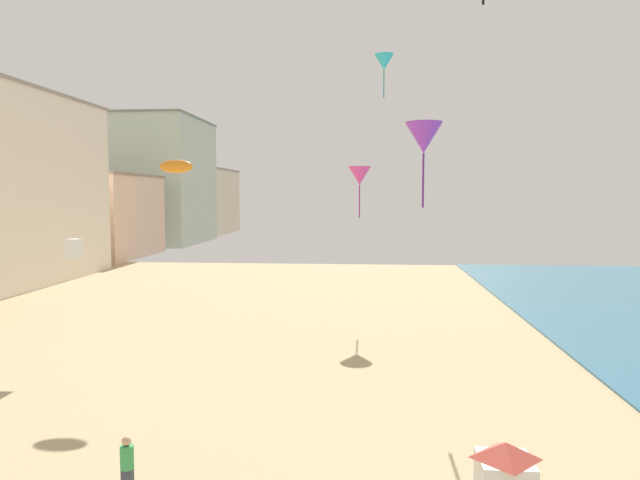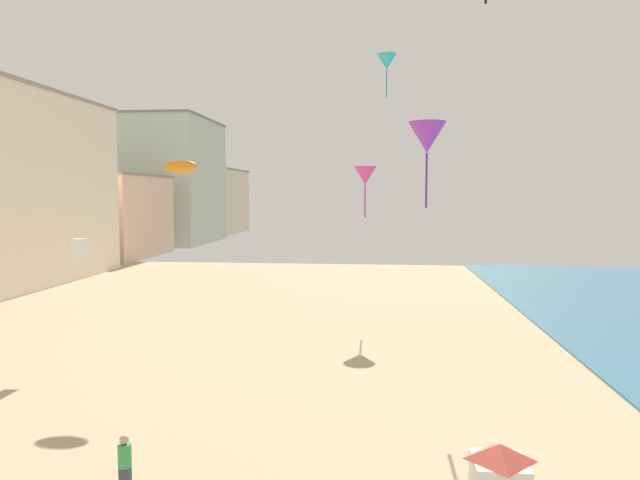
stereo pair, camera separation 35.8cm
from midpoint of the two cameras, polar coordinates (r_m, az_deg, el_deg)
boardwalk_hotel_far at (r=76.36m, az=-20.43°, el=2.27°), size 12.55×15.99×10.19m
boardwalk_hotel_distant at (r=95.76m, az=-14.89°, el=5.62°), size 14.83×19.73×19.59m
boardwalk_hotel_furthest at (r=117.80m, az=-10.85°, el=3.77°), size 12.37×19.78×12.66m
kite_flyer at (r=16.46m, az=-18.03°, el=-20.09°), size 0.34×0.34×1.64m
lifeguard_stand at (r=13.61m, az=18.02°, el=-21.29°), size 1.10×1.10×2.55m
kite_orange_parafoil at (r=29.81m, az=-13.22°, el=7.05°), size 1.68×0.47×0.65m
kite_magenta_delta at (r=38.14m, az=4.74°, el=6.32°), size 1.47×1.47×3.35m
kite_white_box at (r=30.37m, az=-22.27°, el=-0.75°), size 0.59×0.59×0.93m
kite_cyan_delta at (r=25.21m, az=7.01°, el=17.00°), size 0.79×0.79×1.79m
kite_purple_delta at (r=26.24m, az=10.88°, el=9.86°), size 1.65×1.65×3.76m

